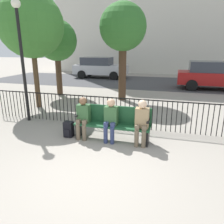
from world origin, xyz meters
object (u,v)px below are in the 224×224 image
Objects in this scene: tree_2 at (57,41)px; seated_person_2 at (142,120)px; tree_0 at (123,28)px; tree_1 at (31,25)px; seated_person_1 at (111,118)px; lamp_post at (21,44)px; parked_car_0 at (100,67)px; seated_person_0 at (83,116)px; park_bench at (113,122)px; backpack at (69,129)px; parked_car_1 at (214,75)px.

seated_person_2 is at bearing -44.38° from tree_2.
tree_1 is (-3.07, -2.23, 0.02)m from tree_0.
tree_0 is at bearing 99.58° from seated_person_1.
tree_2 is at bearing 177.41° from tree_0.
lamp_post reaches higher than parked_car_0.
seated_person_0 is 0.78m from seated_person_1.
park_bench is 5.40m from tree_0.
seated_person_1 is 6.75m from tree_2.
backpack is at bearing -172.02° from park_bench.
seated_person_0 is (-0.81, -0.13, 0.15)m from park_bench.
park_bench is at bearing 9.47° from seated_person_0.
tree_0 is at bearing 84.96° from backpack.
parked_car_1 is (7.93, 3.81, -1.86)m from tree_2.
seated_person_2 is (0.82, 0.00, 0.01)m from seated_person_1.
parked_car_0 reaches higher than seated_person_0.
parked_car_0 is at bearing 113.61° from seated_person_2.
seated_person_0 is at bearing -73.35° from parked_car_0.
lamp_post is (-4.01, 0.89, 1.84)m from seated_person_2.
parked_car_1 is at bearing -19.86° from parked_car_0.
backpack is at bearing -178.11° from seated_person_1.
tree_0 is at bearing -138.93° from parked_car_1.
tree_1 reaches higher than park_bench.
backpack is 6.26m from tree_2.
tree_1 is at bearing 147.10° from seated_person_1.
seated_person_0 is at bearing -89.80° from tree_0.
tree_1 reaches higher than parked_car_1.
park_bench is at bearing 80.80° from seated_person_1.
parked_car_1 is (6.95, 7.81, -1.67)m from lamp_post.
seated_person_2 reaches higher than backpack.
tree_2 is (-2.96, 4.93, 2.48)m from backpack.
seated_person_2 is 5.90m from tree_1.
seated_person_2 is at bearing -71.15° from tree_0.
parked_car_1 is at bearing 60.38° from backpack.
tree_1 is 1.07× the size of parked_car_0.
tree_1 is (-2.65, 2.55, 3.00)m from backpack.
tree_1 is (-4.69, 2.50, 2.55)m from seated_person_2.
seated_person_2 is at bearing -66.39° from parked_car_0.
tree_2 is at bearing 124.77° from seated_person_0.
tree_2 is (-0.31, 2.38, -0.52)m from tree_1.
seated_person_2 reaches higher than seated_person_1.
park_bench is 0.46× the size of tree_1.
lamp_post is at bearing -84.39° from parked_car_0.
parked_car_1 reaches higher than seated_person_2.
park_bench is 6.72m from tree_2.
parked_car_0 is 1.00× the size of parked_car_1.
parked_car_1 reaches higher than seated_person_0.
park_bench is 3.87m from lamp_post.
seated_person_0 is 0.31× the size of tree_2.
lamp_post is at bearing -121.96° from tree_0.
park_bench is 1.77× the size of seated_person_0.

